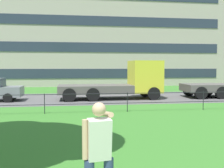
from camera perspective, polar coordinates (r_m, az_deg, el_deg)
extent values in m
cube|color=#565454|center=(18.88, -6.36, -3.16)|extent=(80.00, 7.22, 0.01)
cylinder|color=black|center=(12.97, -14.88, -4.28)|extent=(0.04, 0.04, 1.00)
cylinder|color=black|center=(13.13, 3.46, -4.06)|extent=(0.04, 0.04, 1.00)
cylinder|color=black|center=(14.52, 19.76, -3.51)|extent=(0.04, 0.04, 1.00)
cylinder|color=black|center=(12.89, -5.65, -4.44)|extent=(29.06, 0.03, 0.03)
cylinder|color=black|center=(12.83, -5.67, -2.23)|extent=(29.06, 0.03, 0.03)
cube|color=silver|center=(4.10, -2.91, -12.23)|extent=(0.40, 0.33, 0.66)
sphere|color=tan|center=(3.99, -2.93, -5.68)|extent=(0.22, 0.22, 0.22)
cylinder|color=tan|center=(4.36, -1.40, -6.71)|extent=(0.19, 0.63, 0.17)
cylinder|color=tan|center=(4.04, -6.07, -12.26)|extent=(0.09, 0.09, 0.62)
cylinder|color=black|center=(19.36, -21.24, -2.34)|extent=(0.60, 0.21, 0.60)
cylinder|color=black|center=(17.79, -22.31, -2.90)|extent=(0.60, 0.21, 0.60)
cube|color=yellow|center=(18.77, 7.38, 1.68)|extent=(2.16, 2.35, 2.30)
cube|color=#283342|center=(19.04, 9.96, 2.73)|extent=(0.17, 1.84, 0.87)
cube|color=#56514C|center=(18.11, -3.77, -1.13)|extent=(5.26, 2.44, 0.56)
cylinder|color=black|center=(19.95, 7.34, -1.50)|extent=(0.91, 0.32, 0.90)
cylinder|color=black|center=(17.94, 9.29, -2.12)|extent=(0.91, 0.32, 0.90)
cylinder|color=black|center=(19.16, -4.86, -1.70)|extent=(0.91, 0.32, 0.90)
cylinder|color=black|center=(17.07, -4.29, -2.39)|extent=(0.91, 0.32, 0.90)
cylinder|color=black|center=(19.10, -9.53, -1.76)|extent=(0.91, 0.32, 0.90)
cylinder|color=black|center=(17.00, -9.54, -2.45)|extent=(0.91, 0.32, 0.90)
cube|color=#56514C|center=(20.91, 22.56, -0.75)|extent=(5.27, 2.47, 0.56)
cylinder|color=black|center=(21.75, 20.61, -1.27)|extent=(0.91, 0.33, 0.90)
cylinder|color=black|center=(19.89, 23.34, -1.80)|extent=(0.91, 0.33, 0.90)
cylinder|color=black|center=(21.09, 16.82, -1.34)|extent=(0.91, 0.33, 0.90)
cylinder|color=black|center=(19.17, 19.27, -1.90)|extent=(0.91, 0.33, 0.90)
cube|color=#ADA393|center=(35.48, -6.28, 12.40)|extent=(38.53, 10.89, 15.15)
cube|color=#283342|center=(29.63, -5.89, 2.33)|extent=(32.37, 0.06, 1.10)
cube|color=#283342|center=(29.70, -5.93, 8.19)|extent=(32.37, 0.06, 1.10)
cube|color=#283342|center=(30.08, -5.97, 13.95)|extent=(32.37, 0.06, 1.10)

